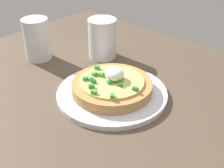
{
  "coord_description": "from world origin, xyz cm",
  "views": [
    {
      "loc": [
        36.31,
        -46.43,
        43.59
      ],
      "look_at": [
        -3.59,
        -2.55,
        6.73
      ],
      "focal_mm": 48.11,
      "sensor_mm": 36.0,
      "label": 1
    }
  ],
  "objects_px": {
    "plate": "(112,93)",
    "pizza": "(112,85)",
    "cup_near": "(102,39)",
    "cup_far": "(37,41)"
  },
  "relations": [
    {
      "from": "cup_far",
      "to": "pizza",
      "type": "bearing_deg",
      "value": -0.47
    },
    {
      "from": "plate",
      "to": "cup_near",
      "type": "relative_size",
      "value": 2.28
    },
    {
      "from": "cup_near",
      "to": "plate",
      "type": "bearing_deg",
      "value": -40.13
    },
    {
      "from": "plate",
      "to": "cup_far",
      "type": "xyz_separation_m",
      "value": [
        -0.29,
        0.0,
        0.05
      ]
    },
    {
      "from": "plate",
      "to": "cup_far",
      "type": "height_order",
      "value": "cup_far"
    },
    {
      "from": "plate",
      "to": "pizza",
      "type": "xyz_separation_m",
      "value": [
        -0.0,
        0.0,
        0.02
      ]
    },
    {
      "from": "plate",
      "to": "cup_near",
      "type": "bearing_deg",
      "value": 139.87
    },
    {
      "from": "cup_near",
      "to": "pizza",
      "type": "bearing_deg",
      "value": -40.1
    },
    {
      "from": "cup_near",
      "to": "cup_far",
      "type": "xyz_separation_m",
      "value": [
        -0.13,
        -0.13,
        -0.0
      ]
    },
    {
      "from": "pizza",
      "to": "cup_near",
      "type": "relative_size",
      "value": 1.65
    }
  ]
}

